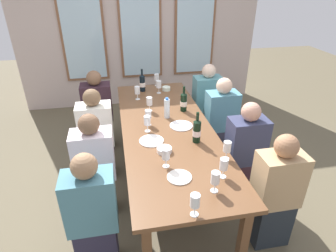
% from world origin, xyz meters
% --- Properties ---
extents(ground_plane, '(12.00, 12.00, 0.00)m').
position_xyz_m(ground_plane, '(0.00, 0.00, 0.00)').
color(ground_plane, brown).
extents(back_wall_with_windows, '(4.15, 0.10, 2.90)m').
position_xyz_m(back_wall_with_windows, '(0.00, 2.43, 1.45)').
color(back_wall_with_windows, '#C3AEA5').
rests_on(back_wall_with_windows, ground).
extents(dining_table, '(0.95, 2.63, 0.74)m').
position_xyz_m(dining_table, '(0.00, 0.00, 0.68)').
color(dining_table, brown).
rests_on(dining_table, ground).
extents(white_plate_0, '(0.20, 0.20, 0.01)m').
position_xyz_m(white_plate_0, '(-0.06, -0.85, 0.74)').
color(white_plate_0, white).
rests_on(white_plate_0, dining_table).
extents(white_plate_1, '(0.24, 0.24, 0.01)m').
position_xyz_m(white_plate_1, '(0.16, -0.01, 0.74)').
color(white_plate_1, white).
rests_on(white_plate_1, dining_table).
extents(white_plate_2, '(0.24, 0.24, 0.01)m').
position_xyz_m(white_plate_2, '(-0.20, -0.25, 0.74)').
color(white_plate_2, white).
rests_on(white_plate_2, dining_table).
extents(wine_bottle_0, '(0.08, 0.08, 0.30)m').
position_xyz_m(wine_bottle_0, '(0.27, 0.36, 0.85)').
color(wine_bottle_0, black).
rests_on(wine_bottle_0, dining_table).
extents(wine_bottle_1, '(0.08, 0.08, 0.31)m').
position_xyz_m(wine_bottle_1, '(0.23, -0.34, 0.86)').
color(wine_bottle_1, black).
rests_on(wine_bottle_1, dining_table).
extents(wine_bottle_2, '(0.08, 0.08, 0.31)m').
position_xyz_m(wine_bottle_2, '(-0.13, 1.09, 0.86)').
color(wine_bottle_2, black).
rests_on(wine_bottle_2, dining_table).
extents(tasting_bowl_0, '(0.11, 0.11, 0.05)m').
position_xyz_m(tasting_bowl_0, '(0.19, 1.05, 0.77)').
color(tasting_bowl_0, white).
rests_on(tasting_bowl_0, dining_table).
extents(tasting_bowl_1, '(0.14, 0.14, 0.04)m').
position_xyz_m(tasting_bowl_1, '(-0.11, -0.46, 0.76)').
color(tasting_bowl_1, white).
rests_on(tasting_bowl_1, dining_table).
extents(water_bottle, '(0.06, 0.06, 0.24)m').
position_xyz_m(water_bottle, '(0.04, 0.22, 0.85)').
color(water_bottle, white).
rests_on(water_bottle, dining_table).
extents(wine_glass_0, '(0.07, 0.07, 0.17)m').
position_xyz_m(wine_glass_0, '(-0.23, 0.81, 0.86)').
color(wine_glass_0, white).
rests_on(wine_glass_0, dining_table).
extents(wine_glass_1, '(0.07, 0.07, 0.17)m').
position_xyz_m(wine_glass_1, '(-0.05, -1.26, 0.86)').
color(wine_glass_1, white).
rests_on(wine_glass_1, dining_table).
extents(wine_glass_2, '(0.07, 0.07, 0.17)m').
position_xyz_m(wine_glass_2, '(-0.21, -0.05, 0.86)').
color(wine_glass_2, white).
rests_on(wine_glass_2, dining_table).
extents(wine_glass_3, '(0.07, 0.07, 0.17)m').
position_xyz_m(wine_glass_3, '(0.09, 1.26, 0.86)').
color(wine_glass_3, white).
rests_on(wine_glass_3, dining_table).
extents(wine_glass_4, '(0.07, 0.07, 0.17)m').
position_xyz_m(wine_glass_4, '(-0.14, -0.68, 0.86)').
color(wine_glass_4, white).
rests_on(wine_glass_4, dining_table).
extents(wine_glass_5, '(0.07, 0.07, 0.17)m').
position_xyz_m(wine_glass_5, '(-0.18, 0.09, 0.86)').
color(wine_glass_5, white).
rests_on(wine_glass_5, dining_table).
extents(wine_glass_6, '(0.07, 0.07, 0.17)m').
position_xyz_m(wine_glass_6, '(-0.13, 0.43, 0.86)').
color(wine_glass_6, white).
rests_on(wine_glass_6, dining_table).
extents(wine_glass_7, '(0.07, 0.07, 0.17)m').
position_xyz_m(wine_glass_7, '(0.17, -1.05, 0.86)').
color(wine_glass_7, white).
rests_on(wine_glass_7, dining_table).
extents(wine_glass_8, '(0.07, 0.07, 0.17)m').
position_xyz_m(wine_glass_8, '(0.41, -0.67, 0.86)').
color(wine_glass_8, white).
rests_on(wine_glass_8, dining_table).
extents(wine_glass_9, '(0.07, 0.07, 0.17)m').
position_xyz_m(wine_glass_9, '(0.29, -0.91, 0.86)').
color(wine_glass_9, white).
rests_on(wine_glass_9, dining_table).
extents(wine_glass_10, '(0.07, 0.07, 0.17)m').
position_xyz_m(wine_glass_10, '(0.07, 0.97, 0.86)').
color(wine_glass_10, white).
rests_on(wine_glass_10, dining_table).
extents(seated_person_0, '(0.38, 0.24, 1.11)m').
position_xyz_m(seated_person_0, '(-0.76, 0.94, 0.53)').
color(seated_person_0, '#37283D').
rests_on(seated_person_0, ground).
extents(seated_person_1, '(0.38, 0.24, 1.11)m').
position_xyz_m(seated_person_1, '(0.76, 0.94, 0.53)').
color(seated_person_1, '#273335').
rests_on(seated_person_1, ground).
extents(seated_person_2, '(0.38, 0.24, 1.11)m').
position_xyz_m(seated_person_2, '(-0.76, -0.94, 0.53)').
color(seated_person_2, '#2A283E').
rests_on(seated_person_2, ground).
extents(seated_person_3, '(0.38, 0.24, 1.11)m').
position_xyz_m(seated_person_3, '(0.76, -0.97, 0.53)').
color(seated_person_3, '#22282F').
rests_on(seated_person_3, ground).
extents(seated_person_4, '(0.38, 0.24, 1.11)m').
position_xyz_m(seated_person_4, '(-0.76, 0.30, 0.53)').
color(seated_person_4, '#322E3B').
rests_on(seated_person_4, ground).
extents(seated_person_5, '(0.38, 0.24, 1.11)m').
position_xyz_m(seated_person_5, '(0.76, 0.37, 0.53)').
color(seated_person_5, '#323244').
rests_on(seated_person_5, ground).
extents(seated_person_6, '(0.38, 0.24, 1.11)m').
position_xyz_m(seated_person_6, '(-0.76, -0.31, 0.53)').
color(seated_person_6, '#363043').
rests_on(seated_person_6, ground).
extents(seated_person_7, '(0.38, 0.24, 1.11)m').
position_xyz_m(seated_person_7, '(0.76, -0.35, 0.53)').
color(seated_person_7, '#3A232F').
rests_on(seated_person_7, ground).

